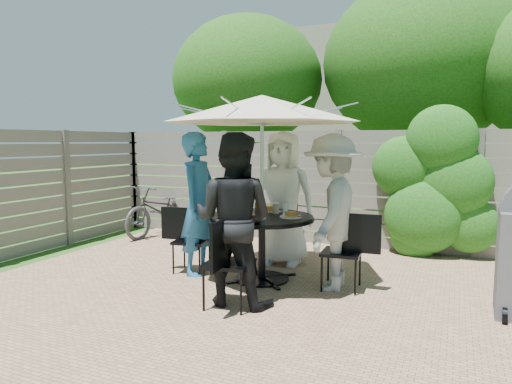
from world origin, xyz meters
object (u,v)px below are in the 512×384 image
at_px(umbrella, 262,109).
at_px(glass_front, 263,214).
at_px(plate_left, 234,212).
at_px(syrup_jug, 259,208).
at_px(chair_front, 229,281).
at_px(plate_front, 251,218).
at_px(coffee_cup, 276,209).
at_px(chair_back, 286,244).
at_px(chair_left, 191,253).
at_px(plate_right, 291,215).
at_px(person_left, 199,204).
at_px(person_front, 234,220).
at_px(chair_right, 343,267).
at_px(glass_right, 286,210).
at_px(person_right, 332,213).
at_px(bicycle, 161,210).
at_px(glass_back, 261,206).
at_px(glass_left, 238,210).
at_px(person_back, 283,198).
at_px(patio_table, 262,236).
at_px(plate_back, 272,209).

bearing_deg(umbrella, glass_front, -65.13).
relative_size(umbrella, plate_left, 9.15).
bearing_deg(syrup_jug, chair_front, -83.69).
bearing_deg(plate_left, plate_front, -42.13).
xyz_separation_m(syrup_jug, coffee_cup, (0.15, 0.18, -0.02)).
distance_m(chair_back, chair_left, 1.37).
bearing_deg(plate_right, umbrella, -177.13).
bearing_deg(person_left, person_front, -135.00).
height_order(chair_right, glass_right, glass_right).
distance_m(person_right, bicycle, 3.97).
bearing_deg(chair_left, person_left, -5.82).
bearing_deg(chair_right, person_left, -0.71).
relative_size(chair_back, person_front, 0.47).
xyz_separation_m(plate_left, glass_back, (0.24, 0.27, 0.05)).
xyz_separation_m(person_front, coffee_cup, (0.05, 1.05, -0.02)).
relative_size(plate_front, glass_front, 1.86).
distance_m(chair_left, glass_back, 1.09).
bearing_deg(umbrella, glass_back, 114.87).
bearing_deg(chair_right, glass_front, 16.10).
bearing_deg(coffee_cup, glass_left, -135.03).
relative_size(person_left, person_right, 1.02).
distance_m(person_right, plate_front, 0.91).
xyz_separation_m(chair_back, syrup_jug, (-0.02, -0.92, 0.62)).
distance_m(umbrella, plate_front, 1.27).
bearing_deg(chair_front, chair_right, -48.65).
distance_m(person_back, coffee_cup, 0.62).
bearing_deg(syrup_jug, plate_left, -167.67).
bearing_deg(patio_table, glass_left, -155.13).
bearing_deg(glass_left, glass_right, 24.87).
bearing_deg(umbrella, glass_right, 24.87).
distance_m(chair_back, glass_right, 1.09).
bearing_deg(chair_front, patio_table, -3.64).
bearing_deg(plate_left, person_back, 69.42).
bearing_deg(syrup_jug, glass_left, -139.32).
height_order(chair_back, glass_front, glass_front).
height_order(patio_table, chair_back, chair_back).
distance_m(plate_left, plate_front, 0.51).
height_order(plate_back, plate_front, same).
height_order(patio_table, chair_right, chair_right).
relative_size(chair_left, plate_left, 3.23).
distance_m(person_right, glass_front, 0.77).
relative_size(patio_table, glass_left, 9.08).
distance_m(chair_front, person_front, 0.62).
relative_size(plate_left, bicycle, 0.15).
height_order(chair_right, glass_back, glass_back).
height_order(chair_front, bicycle, chair_front).
bearing_deg(glass_front, glass_back, 114.87).
bearing_deg(coffee_cup, chair_right, -11.39).
bearing_deg(coffee_cup, person_front, -92.57).
relative_size(glass_front, bicycle, 0.08).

